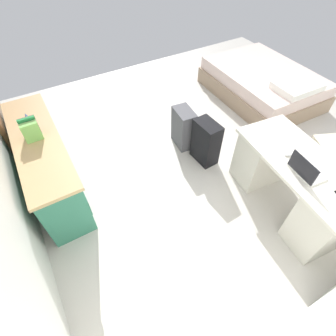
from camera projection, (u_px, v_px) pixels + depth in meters
ground_plane at (222, 154)px, 3.67m from camera, size 6.08×6.08×0.00m
desk at (292, 184)px, 2.82m from camera, size 1.51×0.83×0.72m
credenza at (48, 163)px, 3.03m from camera, size 1.80×0.48×0.75m
bed at (262, 84)px, 4.49m from camera, size 1.95×1.47×0.58m
suitcase_black at (206, 142)px, 3.38m from camera, size 0.37×0.24×0.61m
suitcase_spare_grey at (184, 128)px, 3.61m from camera, size 0.38×0.26×0.57m
laptop at (306, 170)px, 2.43m from camera, size 0.33×0.26×0.21m
computer_mouse at (289, 154)px, 2.63m from camera, size 0.07×0.11×0.03m
book_row at (31, 129)px, 2.69m from camera, size 0.16×0.17×0.24m
figurine_small at (27, 117)px, 2.92m from camera, size 0.08×0.08×0.11m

